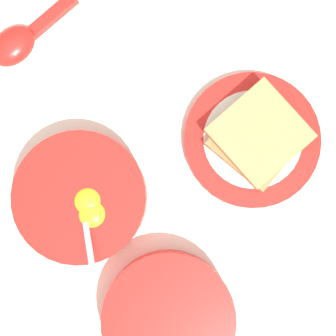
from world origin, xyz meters
TOP-DOWN VIEW (x-y plane):
  - ground_plane at (0.00, 0.00)m, footprint 3.00×3.00m
  - egg_bowl at (0.02, 0.04)m, footprint 0.17×0.17m
  - toast_plate at (-0.20, -0.05)m, footprint 0.18×0.18m
  - toast_sandwich at (-0.21, -0.05)m, footprint 0.14×0.15m
  - soup_spoon at (0.12, -0.17)m, footprint 0.12×0.12m
  - congee_bowl at (-0.10, 0.18)m, footprint 0.17×0.17m

SIDE VIEW (x-z plane):
  - ground_plane at x=0.00m, z-range 0.00..0.00m
  - toast_plate at x=-0.20m, z-range 0.00..0.02m
  - soup_spoon at x=0.12m, z-range 0.00..0.03m
  - egg_bowl at x=0.02m, z-range -0.01..0.06m
  - congee_bowl at x=-0.10m, z-range 0.00..0.05m
  - toast_sandwich at x=-0.21m, z-range 0.02..0.04m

